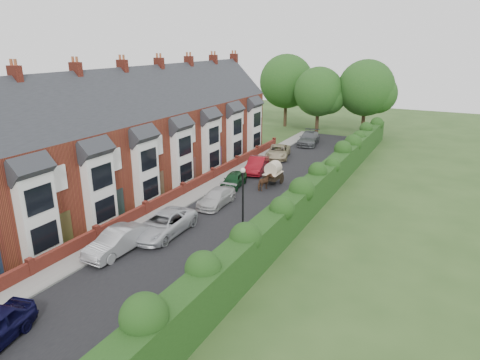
% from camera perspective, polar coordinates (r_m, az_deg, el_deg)
% --- Properties ---
extents(ground, '(140.00, 140.00, 0.00)m').
position_cam_1_polar(ground, '(26.77, -10.22, -10.30)').
color(ground, '#2D4C1E').
rests_on(ground, ground).
extents(road, '(6.00, 58.00, 0.02)m').
position_cam_1_polar(road, '(35.48, -0.15, -2.70)').
color(road, black).
rests_on(road, ground).
extents(pavement_hedge_side, '(2.20, 58.00, 0.12)m').
position_cam_1_polar(pavement_hedge_side, '(33.90, 6.03, -3.73)').
color(pavement_hedge_side, gray).
rests_on(pavement_hedge_side, ground).
extents(pavement_house_side, '(1.70, 58.00, 0.12)m').
position_cam_1_polar(pavement_house_side, '(37.28, -5.42, -1.66)').
color(pavement_house_side, gray).
rests_on(pavement_house_side, ground).
extents(kerb_hedge_side, '(0.18, 58.00, 0.13)m').
position_cam_1_polar(kerb_hedge_side, '(34.26, 4.39, -3.44)').
color(kerb_hedge_side, gray).
rests_on(kerb_hedge_side, ground).
extents(kerb_house_side, '(0.18, 58.00, 0.13)m').
position_cam_1_polar(kerb_house_side, '(36.87, -4.37, -1.85)').
color(kerb_house_side, gray).
rests_on(kerb_house_side, ground).
extents(hedge, '(2.10, 58.00, 2.85)m').
position_cam_1_polar(hedge, '(32.81, 9.04, -1.74)').
color(hedge, '#1A3B12').
rests_on(hedge, ground).
extents(terrace_row, '(9.05, 40.50, 11.50)m').
position_cam_1_polar(terrace_row, '(39.13, -14.55, 5.51)').
color(terrace_row, brown).
rests_on(terrace_row, ground).
extents(garden_wall_row, '(0.35, 40.35, 1.10)m').
position_cam_1_polar(garden_wall_row, '(36.89, -7.58, -1.30)').
color(garden_wall_row, maroon).
rests_on(garden_wall_row, ground).
extents(lamppost, '(0.32, 0.32, 5.16)m').
position_cam_1_polar(lamppost, '(26.83, 0.38, -2.20)').
color(lamppost, black).
rests_on(lamppost, ground).
extents(tree_far_left, '(7.14, 6.80, 9.29)m').
position_cam_1_polar(tree_far_left, '(61.46, 10.78, 11.32)').
color(tree_far_left, '#332316').
rests_on(tree_far_left, ground).
extents(tree_far_right, '(7.98, 7.60, 10.31)m').
position_cam_1_polar(tree_far_right, '(61.92, 16.82, 11.49)').
color(tree_far_right, '#332316').
rests_on(tree_far_right, ground).
extents(tree_far_back, '(8.40, 8.00, 10.82)m').
position_cam_1_polar(tree_far_back, '(66.09, 6.56, 12.75)').
color(tree_far_back, '#332316').
rests_on(tree_far_back, ground).
extents(car_silver_a, '(1.74, 4.69, 1.53)m').
position_cam_1_polar(car_silver_a, '(27.81, -16.05, -7.85)').
color(car_silver_a, '#9C9CA1').
rests_on(car_silver_a, ground).
extents(car_silver_b, '(2.68, 5.53, 1.52)m').
position_cam_1_polar(car_silver_b, '(29.59, -10.14, -5.80)').
color(car_silver_b, silver).
rests_on(car_silver_b, ground).
extents(car_white, '(1.90, 4.45, 1.28)m').
position_cam_1_polar(car_white, '(34.31, -3.15, -2.35)').
color(car_white, '#BBBBBB').
rests_on(car_white, ground).
extents(car_green, '(2.11, 4.07, 1.32)m').
position_cam_1_polar(car_green, '(38.57, -0.84, 0.05)').
color(car_green, '#113A1B').
rests_on(car_green, ground).
extents(car_red, '(2.61, 4.92, 1.54)m').
position_cam_1_polar(car_red, '(42.81, 2.26, 2.02)').
color(car_red, maroon).
rests_on(car_red, ground).
extents(car_beige, '(3.50, 5.48, 1.41)m').
position_cam_1_polar(car_beige, '(48.40, 5.10, 3.77)').
color(car_beige, tan).
rests_on(car_beige, ground).
extents(car_grey, '(3.02, 5.74, 1.59)m').
position_cam_1_polar(car_grey, '(55.34, 9.16, 5.52)').
color(car_grey, '#525659').
rests_on(car_grey, ground).
extents(horse, '(0.99, 1.76, 1.41)m').
position_cam_1_polar(horse, '(37.71, 3.36, -0.34)').
color(horse, '#54321E').
rests_on(horse, ground).
extents(horse_cart, '(1.37, 3.02, 2.18)m').
position_cam_1_polar(horse_cart, '(39.13, 4.45, 1.16)').
color(horse_cart, black).
rests_on(horse_cart, ground).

